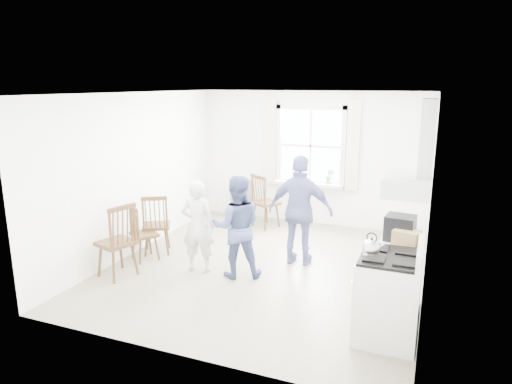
{
  "coord_description": "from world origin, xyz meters",
  "views": [
    {
      "loc": [
        2.24,
        -6.1,
        2.73
      ],
      "look_at": [
        -0.24,
        0.2,
        1.11
      ],
      "focal_mm": 32.0,
      "sensor_mm": 36.0,
      "label": 1
    }
  ],
  "objects_px": {
    "windsor_chair_b": "(138,227)",
    "windsor_chair_c": "(120,233)",
    "stereo_stack": "(400,228)",
    "windsor_chair_a": "(155,219)",
    "person_left": "(198,226)",
    "gas_stove": "(388,296)",
    "low_cabinet": "(400,275)",
    "person_mid": "(237,227)",
    "person_right": "(300,211)"
  },
  "relations": [
    {
      "from": "gas_stove",
      "to": "windsor_chair_a",
      "type": "bearing_deg",
      "value": 162.32
    },
    {
      "from": "windsor_chair_a",
      "to": "person_left",
      "type": "relative_size",
      "value": 0.73
    },
    {
      "from": "windsor_chair_a",
      "to": "person_right",
      "type": "bearing_deg",
      "value": 12.38
    },
    {
      "from": "windsor_chair_c",
      "to": "person_mid",
      "type": "bearing_deg",
      "value": 24.31
    },
    {
      "from": "low_cabinet",
      "to": "person_mid",
      "type": "bearing_deg",
      "value": 174.61
    },
    {
      "from": "gas_stove",
      "to": "person_mid",
      "type": "xyz_separation_m",
      "value": [
        -2.2,
        0.91,
        0.26
      ]
    },
    {
      "from": "low_cabinet",
      "to": "person_right",
      "type": "relative_size",
      "value": 0.53
    },
    {
      "from": "gas_stove",
      "to": "windsor_chair_c",
      "type": "relative_size",
      "value": 1.02
    },
    {
      "from": "gas_stove",
      "to": "stereo_stack",
      "type": "bearing_deg",
      "value": 87.59
    },
    {
      "from": "windsor_chair_c",
      "to": "person_left",
      "type": "relative_size",
      "value": 0.8
    },
    {
      "from": "windsor_chair_b",
      "to": "windsor_chair_c",
      "type": "distance_m",
      "value": 0.67
    },
    {
      "from": "person_left",
      "to": "person_right",
      "type": "height_order",
      "value": "person_right"
    },
    {
      "from": "low_cabinet",
      "to": "person_right",
      "type": "height_order",
      "value": "person_right"
    },
    {
      "from": "gas_stove",
      "to": "low_cabinet",
      "type": "xyz_separation_m",
      "value": [
        0.07,
        0.7,
        -0.03
      ]
    },
    {
      "from": "stereo_stack",
      "to": "windsor_chair_c",
      "type": "xyz_separation_m",
      "value": [
        -3.73,
        -0.48,
        -0.38
      ]
    },
    {
      "from": "windsor_chair_a",
      "to": "windsor_chair_b",
      "type": "height_order",
      "value": "windsor_chair_a"
    },
    {
      "from": "stereo_stack",
      "to": "windsor_chair_a",
      "type": "distance_m",
      "value": 3.84
    },
    {
      "from": "stereo_stack",
      "to": "windsor_chair_b",
      "type": "distance_m",
      "value": 3.93
    },
    {
      "from": "windsor_chair_b",
      "to": "low_cabinet",
      "type": "bearing_deg",
      "value": -2.55
    },
    {
      "from": "stereo_stack",
      "to": "windsor_chair_a",
      "type": "xyz_separation_m",
      "value": [
        -3.79,
        0.48,
        -0.44
      ]
    },
    {
      "from": "person_mid",
      "to": "person_right",
      "type": "relative_size",
      "value": 0.88
    },
    {
      "from": "stereo_stack",
      "to": "person_mid",
      "type": "distance_m",
      "value": 2.26
    },
    {
      "from": "windsor_chair_c",
      "to": "low_cabinet",
      "type": "bearing_deg",
      "value": 7.03
    },
    {
      "from": "windsor_chair_a",
      "to": "windsor_chair_c",
      "type": "distance_m",
      "value": 0.97
    },
    {
      "from": "windsor_chair_c",
      "to": "person_right",
      "type": "distance_m",
      "value": 2.66
    },
    {
      "from": "windsor_chair_b",
      "to": "windsor_chair_c",
      "type": "xyz_separation_m",
      "value": [
        0.17,
        -0.64,
        0.12
      ]
    },
    {
      "from": "gas_stove",
      "to": "person_left",
      "type": "distance_m",
      "value": 2.95
    },
    {
      "from": "person_right",
      "to": "low_cabinet",
      "type": "bearing_deg",
      "value": 145.47
    },
    {
      "from": "windsor_chair_c",
      "to": "person_left",
      "type": "bearing_deg",
      "value": 36.03
    },
    {
      "from": "gas_stove",
      "to": "person_right",
      "type": "xyz_separation_m",
      "value": [
        -1.49,
        1.7,
        0.36
      ]
    },
    {
      "from": "stereo_stack",
      "to": "person_right",
      "type": "relative_size",
      "value": 0.22
    },
    {
      "from": "windsor_chair_c",
      "to": "gas_stove",
      "type": "bearing_deg",
      "value": -3.64
    },
    {
      "from": "windsor_chair_b",
      "to": "person_left",
      "type": "bearing_deg",
      "value": 0.4
    },
    {
      "from": "person_left",
      "to": "stereo_stack",
      "type": "bearing_deg",
      "value": 164.98
    },
    {
      "from": "gas_stove",
      "to": "person_left",
      "type": "relative_size",
      "value": 0.81
    },
    {
      "from": "gas_stove",
      "to": "person_mid",
      "type": "distance_m",
      "value": 2.39
    },
    {
      "from": "windsor_chair_b",
      "to": "person_right",
      "type": "xyz_separation_m",
      "value": [
        2.38,
        0.82,
        0.3
      ]
    },
    {
      "from": "gas_stove",
      "to": "person_mid",
      "type": "bearing_deg",
      "value": 157.41
    },
    {
      "from": "person_left",
      "to": "person_right",
      "type": "relative_size",
      "value": 0.81
    },
    {
      "from": "person_right",
      "to": "windsor_chair_a",
      "type": "bearing_deg",
      "value": 10.5
    },
    {
      "from": "person_mid",
      "to": "person_right",
      "type": "height_order",
      "value": "person_right"
    },
    {
      "from": "person_mid",
      "to": "windsor_chair_b",
      "type": "bearing_deg",
      "value": -23.0
    },
    {
      "from": "windsor_chair_c",
      "to": "person_left",
      "type": "distance_m",
      "value": 1.1
    },
    {
      "from": "windsor_chair_b",
      "to": "gas_stove",
      "type": "bearing_deg",
      "value": -12.76
    },
    {
      "from": "low_cabinet",
      "to": "windsor_chair_a",
      "type": "bearing_deg",
      "value": 172.59
    },
    {
      "from": "windsor_chair_c",
      "to": "person_mid",
      "type": "xyz_separation_m",
      "value": [
        1.5,
        0.68,
        0.07
      ]
    },
    {
      "from": "windsor_chair_a",
      "to": "windsor_chair_b",
      "type": "bearing_deg",
      "value": -108.46
    },
    {
      "from": "gas_stove",
      "to": "low_cabinet",
      "type": "distance_m",
      "value": 0.7
    },
    {
      "from": "person_right",
      "to": "gas_stove",
      "type": "bearing_deg",
      "value": 129.32
    },
    {
      "from": "windsor_chair_a",
      "to": "person_mid",
      "type": "height_order",
      "value": "person_mid"
    }
  ]
}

